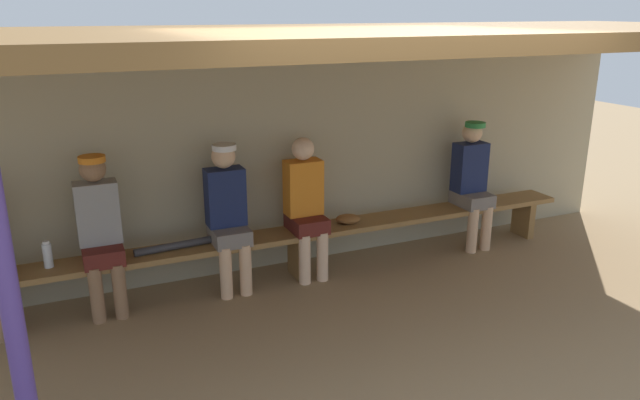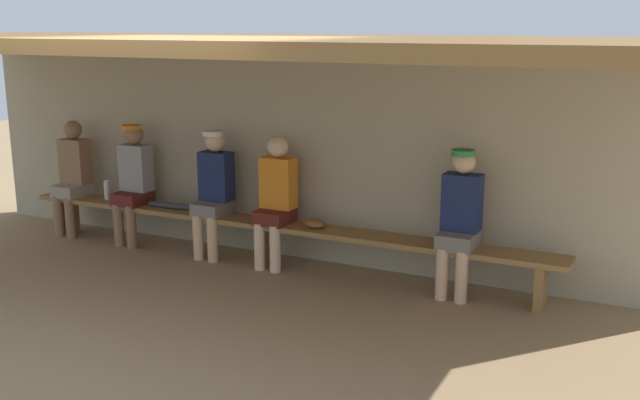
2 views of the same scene
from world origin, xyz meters
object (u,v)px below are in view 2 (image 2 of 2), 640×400
(player_middle, at_px, (460,216))
(player_rightmost, at_px, (133,178))
(player_in_blue, at_px, (214,188))
(bench, at_px, (268,228))
(water_bottle_clear, at_px, (107,190))
(baseball_glove_tan, at_px, (314,223))
(player_near_post, at_px, (276,196))
(player_leftmost, at_px, (73,173))
(baseball_bat, at_px, (179,207))

(player_middle, relative_size, player_rightmost, 1.00)
(player_in_blue, bearing_deg, bench, -0.31)
(player_rightmost, relative_size, water_bottle_clear, 5.99)
(baseball_glove_tan, bearing_deg, player_near_post, 20.40)
(bench, bearing_deg, baseball_glove_tan, -0.31)
(baseball_glove_tan, bearing_deg, bench, 20.87)
(player_rightmost, xyz_separation_m, baseball_glove_tan, (2.27, -0.01, -0.24))
(player_leftmost, xyz_separation_m, water_bottle_clear, (0.49, 0.03, -0.16))
(water_bottle_clear, height_order, baseball_bat, water_bottle_clear)
(water_bottle_clear, bearing_deg, baseball_glove_tan, -0.70)
(bench, distance_m, player_rightmost, 1.76)
(bench, distance_m, player_in_blue, 0.74)
(player_rightmost, height_order, baseball_glove_tan, player_rightmost)
(player_leftmost, bearing_deg, water_bottle_clear, 3.16)
(bench, height_order, player_rightmost, player_rightmost)
(baseball_glove_tan, bearing_deg, player_leftmost, 21.07)
(player_in_blue, xyz_separation_m, player_leftmost, (-1.98, -0.00, -0.02))
(player_near_post, xyz_separation_m, player_rightmost, (-1.82, 0.00, 0.02))
(player_rightmost, height_order, water_bottle_clear, player_rightmost)
(player_near_post, distance_m, baseball_glove_tan, 0.50)
(player_rightmost, bearing_deg, bench, -0.12)
(player_middle, relative_size, player_near_post, 1.01)
(player_rightmost, distance_m, baseball_glove_tan, 2.28)
(player_near_post, xyz_separation_m, player_leftmost, (-2.73, 0.00, 0.00))
(player_near_post, bearing_deg, bench, -178.22)
(player_leftmost, relative_size, baseball_bat, 1.78)
(baseball_bat, bearing_deg, baseball_glove_tan, -5.05)
(player_in_blue, distance_m, baseball_glove_tan, 1.22)
(water_bottle_clear, relative_size, baseball_bat, 0.30)
(player_in_blue, xyz_separation_m, player_middle, (2.65, 0.00, 0.00))
(player_in_blue, height_order, player_near_post, player_in_blue)
(baseball_glove_tan, bearing_deg, baseball_bat, 21.07)
(player_near_post, height_order, baseball_glove_tan, player_near_post)
(baseball_glove_tan, bearing_deg, player_rightmost, 21.01)
(player_in_blue, distance_m, water_bottle_clear, 1.50)
(baseball_glove_tan, height_order, baseball_bat, baseball_glove_tan)
(player_rightmost, relative_size, player_leftmost, 1.01)
(player_in_blue, relative_size, water_bottle_clear, 5.99)
(player_near_post, relative_size, water_bottle_clear, 5.95)
(baseball_bat, bearing_deg, water_bottle_clear, 173.39)
(player_in_blue, height_order, player_middle, same)
(player_in_blue, relative_size, player_middle, 1.00)
(bench, distance_m, baseball_bat, 1.11)
(bench, relative_size, player_leftmost, 4.49)
(water_bottle_clear, bearing_deg, player_rightmost, -3.63)
(player_near_post, relative_size, player_leftmost, 1.00)
(player_leftmost, height_order, water_bottle_clear, player_leftmost)
(bench, height_order, player_near_post, player_near_post)
(player_near_post, bearing_deg, player_middle, 0.01)
(player_leftmost, distance_m, baseball_bat, 1.54)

